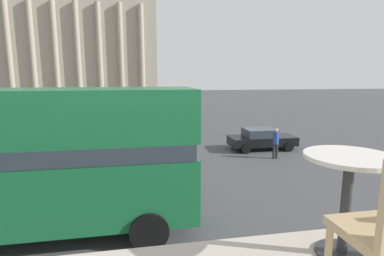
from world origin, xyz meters
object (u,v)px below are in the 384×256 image
(car_black, at_px, (261,139))
(pedestrian_blue, at_px, (276,141))
(car_navy, at_px, (108,133))
(pedestrian_grey, at_px, (194,110))
(pedestrian_olive, at_px, (140,108))
(traffic_light_near, at_px, (37,129))
(plaza_building_left, at_px, (85,48))
(cafe_dining_table, at_px, (348,183))
(pedestrian_red, at_px, (95,109))
(traffic_light_mid, at_px, (66,121))

(car_black, relative_size, pedestrian_blue, 2.41)
(car_navy, relative_size, pedestrian_grey, 2.54)
(pedestrian_olive, height_order, pedestrian_grey, pedestrian_olive)
(traffic_light_near, xyz_separation_m, pedestrian_blue, (11.41, 3.34, -1.64))
(plaza_building_left, xyz_separation_m, pedestrian_blue, (16.98, -46.23, -9.04))
(car_black, height_order, car_navy, same)
(traffic_light_near, height_order, pedestrian_blue, traffic_light_near)
(cafe_dining_table, bearing_deg, traffic_light_near, 116.41)
(car_navy, distance_m, pedestrian_red, 13.65)
(plaza_building_left, distance_m, traffic_light_near, 50.43)
(traffic_light_near, relative_size, pedestrian_blue, 2.34)
(plaza_building_left, relative_size, pedestrian_blue, 15.32)
(traffic_light_near, bearing_deg, pedestrian_olive, 79.91)
(pedestrian_olive, bearing_deg, plaza_building_left, 103.47)
(traffic_light_near, xyz_separation_m, car_navy, (1.65, 9.48, -1.95))
(cafe_dining_table, distance_m, car_black, 17.42)
(traffic_light_near, xyz_separation_m, pedestrian_grey, (9.99, 20.31, -1.70))
(plaza_building_left, relative_size, pedestrian_olive, 15.32)
(car_black, xyz_separation_m, pedestrian_olive, (-7.45, 17.31, 0.31))
(cafe_dining_table, distance_m, pedestrian_red, 33.89)
(car_black, bearing_deg, traffic_light_near, 149.13)
(plaza_building_left, xyz_separation_m, pedestrian_red, (4.64, -26.70, -9.00))
(car_black, relative_size, car_navy, 1.00)
(traffic_light_near, distance_m, pedestrian_olive, 23.27)
(pedestrian_blue, distance_m, pedestrian_grey, 17.02)
(cafe_dining_table, relative_size, pedestrian_red, 0.40)
(traffic_light_mid, bearing_deg, car_black, -0.53)
(traffic_light_mid, relative_size, pedestrian_red, 1.81)
(car_black, xyz_separation_m, pedestrian_grey, (-1.53, 14.76, 0.25))
(traffic_light_mid, bearing_deg, cafe_dining_table, -71.49)
(plaza_building_left, height_order, pedestrian_grey, plaza_building_left)
(pedestrian_blue, bearing_deg, plaza_building_left, 123.37)
(traffic_light_mid, xyz_separation_m, pedestrian_blue, (11.64, -2.32, -1.14))
(traffic_light_mid, distance_m, car_black, 11.83)
(pedestrian_red, relative_size, pedestrian_blue, 1.04)
(cafe_dining_table, bearing_deg, pedestrian_red, 100.34)
(pedestrian_grey, bearing_deg, car_black, -50.35)
(pedestrian_red, bearing_deg, plaza_building_left, 130.23)
(car_navy, relative_size, pedestrian_red, 2.33)
(traffic_light_near, xyz_separation_m, pedestrian_olive, (4.07, 22.85, -1.64))
(plaza_building_left, distance_m, pedestrian_olive, 29.81)
(traffic_light_near, relative_size, car_navy, 0.97)
(cafe_dining_table, height_order, pedestrian_olive, cafe_dining_table)
(car_navy, relative_size, pedestrian_blue, 2.41)
(pedestrian_grey, bearing_deg, traffic_light_mid, -91.14)
(traffic_light_near, height_order, pedestrian_grey, traffic_light_near)
(pedestrian_red, bearing_deg, cafe_dining_table, -49.28)
(traffic_light_near, xyz_separation_m, pedestrian_red, (-0.93, 22.88, -1.60))
(pedestrian_blue, xyz_separation_m, pedestrian_grey, (-1.42, 16.97, -0.06))
(car_navy, xyz_separation_m, pedestrian_red, (-2.58, 13.40, 0.35))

